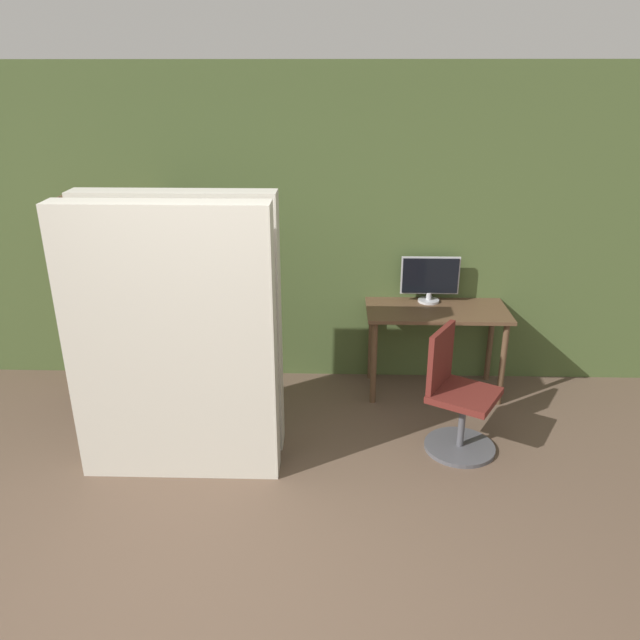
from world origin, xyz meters
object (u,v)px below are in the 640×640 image
monitor (430,278)px  bookshelf (114,289)px  mattress_near (172,347)px  office_chair (456,403)px  mattress_far (185,327)px

monitor → bookshelf: bearing=-179.3°
bookshelf → mattress_near: mattress_near is taller
monitor → bookshelf: 2.72m
monitor → mattress_near: (-1.85, -1.43, -0.03)m
office_chair → mattress_far: mattress_far is taller
bookshelf → mattress_near: size_ratio=0.89×
monitor → office_chair: bearing=-85.5°
monitor → mattress_far: 2.14m
office_chair → bookshelf: (-2.80, 1.04, 0.49)m
bookshelf → mattress_far: 1.36m
office_chair → bookshelf: size_ratio=0.55×
office_chair → mattress_near: mattress_near is taller
bookshelf → office_chair: bearing=-20.4°
bookshelf → mattress_near: bearing=-58.3°
monitor → mattress_far: mattress_far is taller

